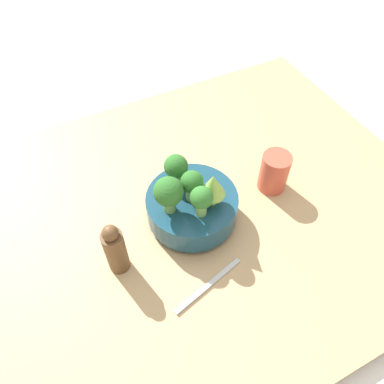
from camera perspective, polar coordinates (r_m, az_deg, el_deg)
The scene contains 11 objects.
ground_plane at distance 0.91m, azimuth 0.15°, elevation -3.93°, with size 6.00×6.00×0.00m, color silver.
table at distance 0.89m, azimuth 0.16°, elevation -3.32°, with size 1.14×0.88×0.03m.
bowl at distance 0.83m, azimuth 0.00°, elevation -2.24°, with size 0.20×0.20×0.07m.
broccoli_floret_front at distance 0.74m, azimuth 1.44°, elevation -1.10°, with size 0.05×0.05×0.08m.
romanesco_piece_near at distance 0.76m, azimuth 3.19°, elevation 0.92°, with size 0.05×0.05×0.09m.
broccoli_floret_back at distance 0.81m, azimuth -2.45°, elevation 3.74°, with size 0.05×0.05×0.07m.
broccoli_floret_center at distance 0.77m, azimuth 0.00°, elevation 1.25°, with size 0.05×0.05×0.08m.
broccoli_floret_left at distance 0.75m, azimuth -3.59°, elevation -0.13°, with size 0.06×0.06×0.09m.
cup at distance 0.91m, azimuth 12.41°, elevation 2.99°, with size 0.07×0.07×0.10m.
pepper_mill at distance 0.76m, azimuth -11.63°, elevation -8.53°, with size 0.04×0.04×0.14m.
fork at distance 0.78m, azimuth 2.52°, elevation -14.01°, with size 0.17×0.05×0.01m.
Camera 1 is at (-0.24, -0.46, 0.74)m, focal length 35.00 mm.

